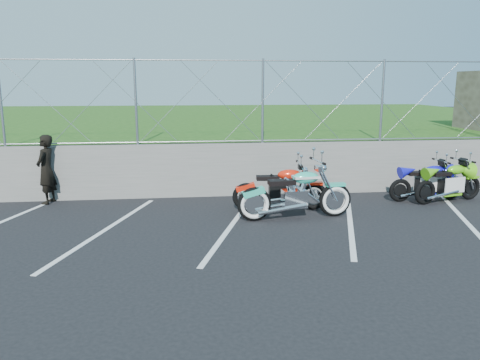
{
  "coord_description": "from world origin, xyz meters",
  "views": [
    {
      "loc": [
        -0.85,
        -7.75,
        2.73
      ],
      "look_at": [
        0.2,
        1.3,
        0.84
      ],
      "focal_mm": 35.0,
      "sensor_mm": 36.0,
      "label": 1
    }
  ],
  "objects": [
    {
      "name": "chain_link_fence",
      "position": [
        0.0,
        3.5,
        2.3
      ],
      "size": [
        28.0,
        0.03,
        2.0
      ],
      "color": "gray",
      "rests_on": "retaining_wall"
    },
    {
      "name": "sportbike_blue",
      "position": [
        4.76,
        2.42,
        0.41
      ],
      "size": [
        1.84,
        0.66,
        0.95
      ],
      "rotation": [
        0.0,
        0.0,
        0.05
      ],
      "color": "black",
      "rests_on": "ground"
    },
    {
      "name": "sportbike_green",
      "position": [
        5.22,
        2.24,
        0.43
      ],
      "size": [
        1.88,
        0.69,
        0.99
      ],
      "rotation": [
        0.0,
        0.0,
        0.24
      ],
      "color": "black",
      "rests_on": "ground"
    },
    {
      "name": "parking_lines",
      "position": [
        1.2,
        1.0,
        0.0
      ],
      "size": [
        18.29,
        4.31,
        0.01
      ],
      "color": "silver",
      "rests_on": "ground"
    },
    {
      "name": "naked_orange",
      "position": [
        1.18,
        1.99,
        0.44
      ],
      "size": [
        2.09,
        0.71,
        1.04
      ],
      "rotation": [
        0.0,
        0.0,
        -0.08
      ],
      "color": "black",
      "rests_on": "ground"
    },
    {
      "name": "cruiser_turquoise",
      "position": [
        1.36,
        1.3,
        0.48
      ],
      "size": [
        2.42,
        0.76,
        1.2
      ],
      "rotation": [
        0.0,
        0.0,
        0.09
      ],
      "color": "black",
      "rests_on": "ground"
    },
    {
      "name": "ground",
      "position": [
        0.0,
        0.0,
        0.0
      ],
      "size": [
        90.0,
        90.0,
        0.0
      ],
      "primitive_type": "plane",
      "color": "black",
      "rests_on": "ground"
    },
    {
      "name": "grass_field",
      "position": [
        0.0,
        13.5,
        0.65
      ],
      "size": [
        30.0,
        20.0,
        1.3
      ],
      "primitive_type": "cube",
      "color": "#214813",
      "rests_on": "ground"
    },
    {
      "name": "retaining_wall",
      "position": [
        0.0,
        3.5,
        0.65
      ],
      "size": [
        30.0,
        0.22,
        1.3
      ],
      "primitive_type": "cube",
      "color": "#61625D",
      "rests_on": "ground"
    },
    {
      "name": "person_standing",
      "position": [
        -4.05,
        3.19,
        0.79
      ],
      "size": [
        0.48,
        0.64,
        1.59
      ],
      "primitive_type": "imported",
      "rotation": [
        0.0,
        0.0,
        -1.76
      ],
      "color": "black",
      "rests_on": "ground"
    }
  ]
}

